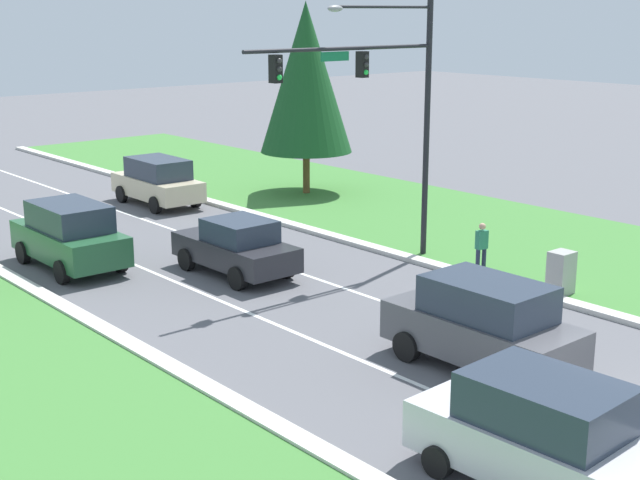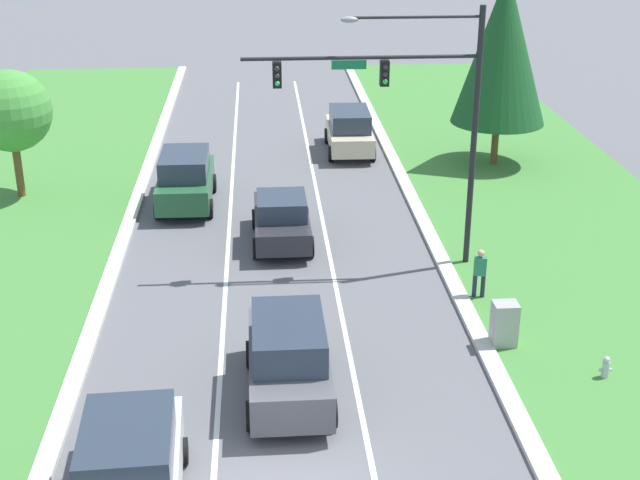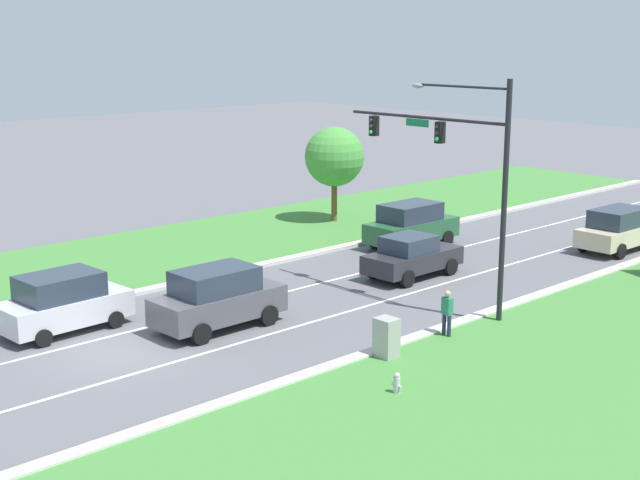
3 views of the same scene
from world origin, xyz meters
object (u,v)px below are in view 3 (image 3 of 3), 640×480
at_px(pedestrian, 447,312).
at_px(forest_suv, 411,225).
at_px(utility_cabinet, 386,339).
at_px(fire_hydrant, 397,384).
at_px(graphite_suv, 217,298).
at_px(champagne_suv, 619,229).
at_px(traffic_signal_mast, 459,159).
at_px(charcoal_sedan, 412,256).
at_px(silver_suv, 63,302).
at_px(oak_near_left_tree, 334,157).

bearing_deg(pedestrian, forest_suv, -34.28).
relative_size(utility_cabinet, fire_hydrant, 1.96).
xyz_separation_m(graphite_suv, utility_cabinet, (6.19, 2.12, -0.44)).
distance_m(forest_suv, champagne_suv, 10.00).
xyz_separation_m(traffic_signal_mast, graphite_suv, (-4.36, -7.89, -4.64)).
bearing_deg(champagne_suv, charcoal_sedan, -106.97).
bearing_deg(champagne_suv, pedestrian, -80.17).
bearing_deg(silver_suv, forest_suv, 87.72).
bearing_deg(traffic_signal_mast, champagne_suv, 92.70).
distance_m(forest_suv, utility_cabinet, 15.72).
distance_m(silver_suv, utility_cabinet, 11.55).
relative_size(charcoal_sedan, champagne_suv, 0.94).
xyz_separation_m(silver_suv, pedestrian, (9.70, 9.31, -0.11)).
distance_m(silver_suv, fire_hydrant, 12.71).
xyz_separation_m(champagne_suv, oak_near_left_tree, (-14.21, -5.44, 2.59)).
height_order(pedestrian, oak_near_left_tree, oak_near_left_tree).
relative_size(forest_suv, champagne_suv, 1.00).
bearing_deg(pedestrian, champagne_suv, -72.14).
distance_m(utility_cabinet, pedestrian, 3.05).
xyz_separation_m(charcoal_sedan, champagne_suv, (3.59, 11.01, 0.14)).
distance_m(champagne_suv, utility_cabinet, 19.28).
distance_m(traffic_signal_mast, oak_near_left_tree, 16.94).
xyz_separation_m(pedestrian, fire_hydrant, (2.24, -5.01, -0.59)).
bearing_deg(oak_near_left_tree, fire_hydrant, -39.59).
xyz_separation_m(traffic_signal_mast, forest_suv, (-7.95, 6.53, -4.64)).
height_order(utility_cabinet, fire_hydrant, utility_cabinet).
height_order(charcoal_sedan, utility_cabinet, charcoal_sedan).
xyz_separation_m(champagne_suv, silver_suv, (-7.22, -25.39, -0.02)).
bearing_deg(utility_cabinet, charcoal_sedan, 126.76).
bearing_deg(pedestrian, fire_hydrant, 123.22).
relative_size(champagne_suv, graphite_suv, 1.02).
relative_size(champagne_suv, utility_cabinet, 3.59).
bearing_deg(utility_cabinet, silver_suv, -147.10).
bearing_deg(silver_suv, pedestrian, 41.27).
bearing_deg(oak_near_left_tree, traffic_signal_mast, -28.05).
xyz_separation_m(champagne_suv, pedestrian, (2.47, -16.08, -0.13)).
xyz_separation_m(charcoal_sedan, utility_cabinet, (6.06, -8.11, -0.24)).
xyz_separation_m(champagne_suv, fire_hydrant, (4.72, -21.09, -0.72)).
bearing_deg(oak_near_left_tree, graphite_suv, -56.44).
bearing_deg(pedestrian, silver_suv, 52.96).
bearing_deg(forest_suv, oak_near_left_tree, 168.99).
bearing_deg(graphite_suv, charcoal_sedan, 88.91).
height_order(silver_suv, fire_hydrant, silver_suv).
height_order(champagne_suv, graphite_suv, graphite_suv).
xyz_separation_m(utility_cabinet, fire_hydrant, (2.25, -1.97, -0.34)).
relative_size(traffic_signal_mast, charcoal_sedan, 1.89).
height_order(traffic_signal_mast, forest_suv, traffic_signal_mast).
bearing_deg(pedestrian, charcoal_sedan, -30.76).
height_order(graphite_suv, oak_near_left_tree, oak_near_left_tree).
bearing_deg(forest_suv, silver_suv, -89.41).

